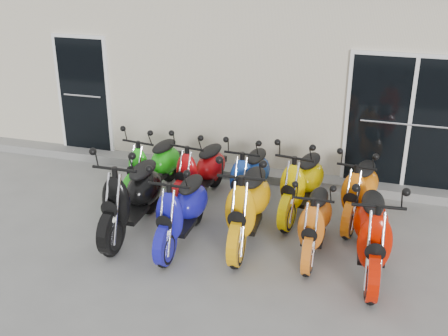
{
  "coord_description": "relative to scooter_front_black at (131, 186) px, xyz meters",
  "views": [
    {
      "loc": [
        2.23,
        -6.77,
        4.01
      ],
      "look_at": [
        0.0,
        0.6,
        0.75
      ],
      "focal_mm": 45.0,
      "sensor_mm": 36.0,
      "label": 1
    }
  ],
  "objects": [
    {
      "name": "front_step",
      "position": [
        1.08,
        2.36,
        -0.64
      ],
      "size": [
        14.0,
        0.4,
        0.15
      ],
      "primitive_type": "cube",
      "color": "gray",
      "rests_on": "ground"
    },
    {
      "name": "scooter_front_black",
      "position": [
        0.0,
        0.0,
        0.0
      ],
      "size": [
        0.74,
        1.96,
        1.44
      ],
      "primitive_type": null,
      "rotation": [
        0.0,
        0.0,
        0.01
      ],
      "color": "black",
      "rests_on": "ground"
    },
    {
      "name": "scooter_back_green",
      "position": [
        -0.23,
        1.28,
        -0.08
      ],
      "size": [
        0.86,
        1.79,
        1.27
      ],
      "primitive_type": null,
      "rotation": [
        0.0,
        0.0,
        -0.14
      ],
      "color": "#21CE17",
      "rests_on": "ground"
    },
    {
      "name": "ground",
      "position": [
        1.08,
        0.34,
        -0.72
      ],
      "size": [
        80.0,
        80.0,
        0.0
      ],
      "primitive_type": "plane",
      "color": "gray",
      "rests_on": "ground"
    },
    {
      "name": "scooter_back_yellow",
      "position": [
        2.2,
        1.24,
        -0.06
      ],
      "size": [
        0.91,
        1.88,
        1.33
      ],
      "primitive_type": null,
      "rotation": [
        0.0,
        0.0,
        -0.14
      ],
      "color": "#FFD900",
      "rests_on": "ground"
    },
    {
      "name": "building",
      "position": [
        1.08,
        5.54,
        0.88
      ],
      "size": [
        14.0,
        6.0,
        3.2
      ],
      "primitive_type": "cube",
      "color": "beige",
      "rests_on": "ground"
    },
    {
      "name": "scooter_front_blue",
      "position": [
        0.79,
        -0.1,
        -0.06
      ],
      "size": [
        0.65,
        1.78,
        1.31
      ],
      "primitive_type": null,
      "rotation": [
        0.0,
        0.0,
        -0.0
      ],
      "color": "#1614A1",
      "rests_on": "ground"
    },
    {
      "name": "scooter_front_orange_b",
      "position": [
        2.56,
        0.17,
        -0.12
      ],
      "size": [
        0.62,
        1.64,
        1.2
      ],
      "primitive_type": null,
      "rotation": [
        0.0,
        0.0,
        0.02
      ],
      "color": "orange",
      "rests_on": "ground"
    },
    {
      "name": "scooter_back_blue",
      "position": [
        1.39,
        1.27,
        -0.08
      ],
      "size": [
        0.7,
        1.76,
        1.28
      ],
      "primitive_type": null,
      "rotation": [
        0.0,
        0.0,
        -0.04
      ],
      "color": "#183C94",
      "rests_on": "ground"
    },
    {
      "name": "scooter_back_extra",
      "position": [
        3.05,
        1.28,
        -0.08
      ],
      "size": [
        0.86,
        1.79,
        1.27
      ],
      "primitive_type": null,
      "rotation": [
        0.0,
        0.0,
        -0.14
      ],
      "color": "orange",
      "rests_on": "ground"
    },
    {
      "name": "scooter_front_red",
      "position": [
        3.31,
        -0.08,
        -0.01
      ],
      "size": [
        0.85,
        1.96,
        1.41
      ],
      "primitive_type": null,
      "rotation": [
        0.0,
        0.0,
        0.09
      ],
      "color": "red",
      "rests_on": "ground"
    },
    {
      "name": "door_left",
      "position": [
        -2.12,
        2.51,
        0.54
      ],
      "size": [
        1.07,
        0.08,
        2.22
      ],
      "primitive_type": "cube",
      "color": "black",
      "rests_on": "front_step"
    },
    {
      "name": "scooter_front_orange_a",
      "position": [
        1.64,
        0.21,
        0.0
      ],
      "size": [
        0.8,
        1.98,
        1.44
      ],
      "primitive_type": null,
      "rotation": [
        0.0,
        0.0,
        0.05
      ],
      "color": "#EC9D08",
      "rests_on": "ground"
    },
    {
      "name": "door_right",
      "position": [
        3.68,
        2.51,
        0.54
      ],
      "size": [
        2.02,
        0.08,
        2.22
      ],
      "primitive_type": "cube",
      "color": "black",
      "rests_on": "front_step"
    },
    {
      "name": "scooter_back_red",
      "position": [
        0.58,
        1.27,
        -0.08
      ],
      "size": [
        0.89,
        1.81,
        1.28
      ],
      "primitive_type": null,
      "rotation": [
        0.0,
        0.0,
        -0.15
      ],
      "color": "#AD0A0D",
      "rests_on": "ground"
    }
  ]
}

